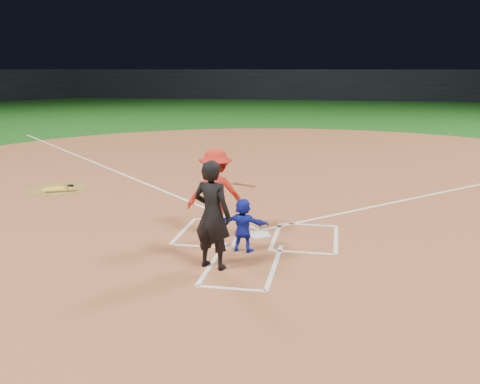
% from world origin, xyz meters
% --- Properties ---
extents(ground, '(120.00, 120.00, 0.00)m').
position_xyz_m(ground, '(0.00, 0.00, 0.00)').
color(ground, '#134C13').
rests_on(ground, ground).
extents(home_plate_dirt, '(28.00, 28.00, 0.01)m').
position_xyz_m(home_plate_dirt, '(0.00, 6.00, 0.01)').
color(home_plate_dirt, '#955230').
rests_on(home_plate_dirt, ground).
extents(stadium_wall_far, '(80.00, 1.20, 3.20)m').
position_xyz_m(stadium_wall_far, '(0.00, 48.00, 1.60)').
color(stadium_wall_far, black).
rests_on(stadium_wall_far, ground).
extents(home_plate, '(0.60, 0.60, 0.02)m').
position_xyz_m(home_plate, '(0.00, 0.00, 0.02)').
color(home_plate, silver).
rests_on(home_plate, home_plate_dirt).
extents(on_deck_circle, '(1.70, 1.70, 0.01)m').
position_xyz_m(on_deck_circle, '(-6.23, 3.14, 0.02)').
color(on_deck_circle, brown).
rests_on(on_deck_circle, home_plate_dirt).
extents(on_deck_logo, '(0.80, 0.80, 0.00)m').
position_xyz_m(on_deck_logo, '(-6.23, 3.14, 0.02)').
color(on_deck_logo, yellow).
rests_on(on_deck_logo, on_deck_circle).
extents(on_deck_bat_a, '(0.50, 0.74, 0.06)m').
position_xyz_m(on_deck_bat_a, '(-6.08, 3.39, 0.05)').
color(on_deck_bat_a, olive).
rests_on(on_deck_bat_a, on_deck_circle).
extents(on_deck_bat_c, '(0.77, 0.46, 0.06)m').
position_xyz_m(on_deck_bat_c, '(-5.93, 2.84, 0.05)').
color(on_deck_bat_c, olive).
rests_on(on_deck_bat_c, on_deck_circle).
extents(bat_weight_donut, '(0.19, 0.19, 0.05)m').
position_xyz_m(bat_weight_donut, '(-6.03, 3.54, 0.05)').
color(bat_weight_donut, black).
rests_on(bat_weight_donut, on_deck_circle).
extents(catcher, '(0.98, 0.44, 1.02)m').
position_xyz_m(catcher, '(-0.13, -1.03, 0.52)').
color(catcher, '#1625B9').
rests_on(catcher, home_plate_dirt).
extents(umpire, '(0.79, 0.64, 1.88)m').
position_xyz_m(umpire, '(-0.49, -1.95, 0.95)').
color(umpire, black).
rests_on(umpire, home_plate_dirt).
extents(chalk_markings, '(28.35, 17.32, 0.01)m').
position_xyz_m(chalk_markings, '(0.00, 5.29, 0.01)').
color(chalk_markings, white).
rests_on(chalk_markings, home_plate_dirt).
extents(batter_at_plate, '(1.41, 0.98, 1.80)m').
position_xyz_m(batter_at_plate, '(-0.82, -0.23, 0.91)').
color(batter_at_plate, red).
rests_on(batter_at_plate, home_plate_dirt).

